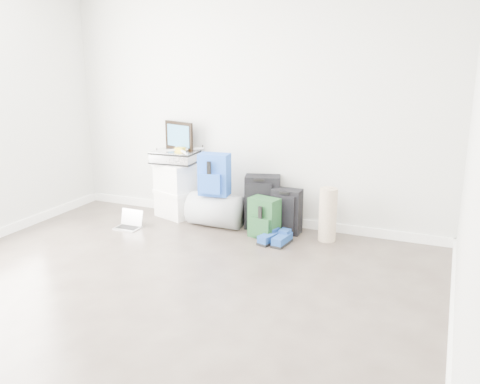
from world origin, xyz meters
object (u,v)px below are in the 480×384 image
at_px(large_suitcase, 262,202).
at_px(carry_on, 286,211).
at_px(duffel_bag, 216,210).
at_px(boxes_stack, 176,190).
at_px(briefcase, 175,157).
at_px(laptop, 129,223).

bearing_deg(large_suitcase, carry_on, -29.40).
bearing_deg(duffel_bag, boxes_stack, 167.35).
bearing_deg(briefcase, laptop, -118.78).
relative_size(briefcase, duffel_bag, 0.82).
distance_m(boxes_stack, briefcase, 0.40).
bearing_deg(duffel_bag, large_suitcase, 19.98).
bearing_deg(boxes_stack, laptop, -96.68).
bearing_deg(duffel_bag, briefcase, 167.35).
bearing_deg(large_suitcase, laptop, -172.95).
xyz_separation_m(large_suitcase, laptop, (-1.37, -0.59, -0.25)).
relative_size(boxes_stack, large_suitcase, 1.10).
relative_size(boxes_stack, briefcase, 1.30).
bearing_deg(large_suitcase, boxes_stack, 164.27).
xyz_separation_m(duffel_bag, laptop, (-0.88, -0.43, -0.14)).
height_order(boxes_stack, carry_on, boxes_stack).
bearing_deg(boxes_stack, large_suitcase, 19.85).
relative_size(boxes_stack, carry_on, 1.33).
bearing_deg(boxes_stack, briefcase, -56.73).
distance_m(carry_on, laptop, 1.77).
xyz_separation_m(briefcase, duffel_bag, (0.59, -0.15, -0.54)).
bearing_deg(briefcase, large_suitcase, -2.25).
bearing_deg(carry_on, boxes_stack, 178.23).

